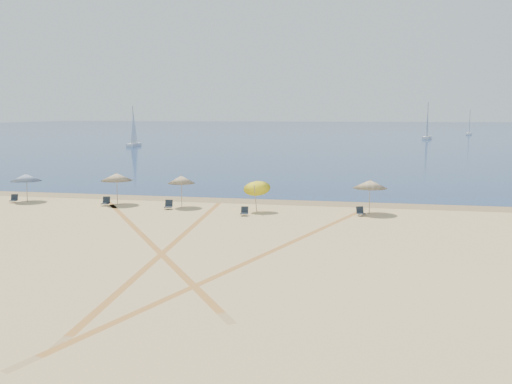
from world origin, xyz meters
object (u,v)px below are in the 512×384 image
Objects in this scene: umbrella_1 at (117,177)px; sailboat_1 at (469,127)px; chair_1 at (106,202)px; sailboat_2 at (134,134)px; chair_0 at (14,199)px; chair_3 at (244,212)px; umbrella_4 at (370,184)px; umbrella_0 at (26,178)px; umbrella_3 at (257,185)px; umbrella_2 at (181,180)px; chair_2 at (169,205)px; chair_4 at (360,212)px; sailboat_0 at (427,128)px.

umbrella_1 is 0.31× the size of sailboat_1.
umbrella_1 is 2.00m from chair_1.
sailboat_2 is at bearing -121.40° from sailboat_1.
chair_0 reaches higher than chair_3.
umbrella_4 is 83.41m from sailboat_2.
chair_1 reaches higher than chair_0.
umbrella_0 is 71.84m from sailboat_2.
sailboat_1 is (31.43, 145.38, 0.33)m from umbrella_4.
chair_3 is at bearing -109.64° from umbrella_3.
sailboat_1 reaches higher than umbrella_2.
umbrella_3 is 6.60m from chair_2.
chair_2 is 6.04m from chair_3.
chair_4 is 0.09× the size of sailboat_1.
sailboat_1 reaches higher than umbrella_1.
umbrella_4 is at bearing -0.77° from umbrella_1.
umbrella_1 is (7.45, 0.15, 0.20)m from umbrella_0.
umbrella_3 is (18.34, -0.95, 0.01)m from umbrella_0.
chair_4 is (18.58, -0.44, -0.02)m from chair_1.
sailboat_0 is (34.59, 114.13, 2.61)m from chair_1.
umbrella_4 is (7.67, 0.85, 0.15)m from umbrella_3.
umbrella_4 is at bearing -0.22° from umbrella_0.
chair_2 is 0.96× the size of chair_4.
chair_0 is at bearing -96.44° from sailboat_0.
sailboat_1 reaches higher than chair_1.
umbrella_2 is at bearing -13.51° from chair_0.
umbrella_4 is at bearing 0.05° from umbrella_2.
umbrella_2 is 6.03m from chair_1.
umbrella_1 is 8.41m from chair_0.
chair_3 is at bearing -164.06° from umbrella_4.
sailboat_0 reaches higher than sailboat_2.
chair_1 is (-11.49, 0.41, -1.60)m from umbrella_3.
chair_2 is at bearing -68.74° from sailboat_2.
chair_2 is at bearing -179.17° from umbrella_3.
umbrella_0 is 0.30× the size of sailboat_1.
chair_0 is 0.09× the size of sailboat_2.
chair_1 is at bearing -15.15° from chair_0.
chair_4 is at bearing -16.45° from chair_0.
sailboat_1 is (57.44, 145.27, 0.48)m from umbrella_0.
umbrella_2 is at bearing 44.92° from chair_2.
umbrella_2 reaches higher than chair_0.
umbrella_0 is 1.86m from chair_0.
sailboat_0 is at bearing 82.27° from umbrella_4.
chair_0 is at bearing 156.24° from chair_4.
sailboat_0 is (23.64, 116.03, 2.64)m from chair_3.
chair_0 is 12.68m from chair_2.
umbrella_0 is 12.61m from umbrella_2.
chair_0 is at bearing 169.32° from chair_3.
umbrella_4 reaches higher than chair_4.
umbrella_2 reaches higher than chair_2.
sailboat_2 reaches higher than chair_4.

